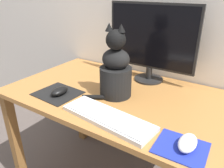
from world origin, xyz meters
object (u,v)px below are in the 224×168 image
keyboard (108,117)px  cat (115,71)px  monitor (151,41)px  computer_mouse_left (60,91)px  computer_mouse_right (188,143)px

keyboard → cat: (-0.09, 0.21, 0.12)m
keyboard → monitor: bearing=100.4°
monitor → cat: size_ratio=1.41×
keyboard → computer_mouse_left: size_ratio=4.12×
monitor → keyboard: (0.03, -0.49, -0.23)m
keyboard → computer_mouse_right: size_ratio=3.96×
computer_mouse_right → cat: bearing=153.9°
monitor → computer_mouse_right: monitor is taller
monitor → keyboard: 0.54m
computer_mouse_left → computer_mouse_right: size_ratio=0.96×
keyboard → cat: bearing=120.4°
computer_mouse_left → cat: cat is taller
monitor → keyboard: monitor is taller
keyboard → cat: cat is taller
monitor → computer_mouse_left: 0.57m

